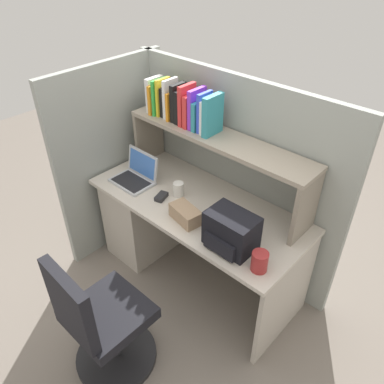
% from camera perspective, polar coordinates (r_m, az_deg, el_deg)
% --- Properties ---
extents(ground_plane, '(8.00, 8.00, 0.00)m').
position_cam_1_polar(ground_plane, '(3.18, 0.63, -12.15)').
color(ground_plane, slate).
extents(desk, '(1.60, 0.70, 0.73)m').
position_cam_1_polar(desk, '(3.10, -4.67, -3.44)').
color(desk, beige).
rests_on(desk, ground_plane).
extents(cubicle_partition_rear, '(1.84, 0.05, 1.55)m').
position_cam_1_polar(cubicle_partition_rear, '(2.90, 5.79, 2.44)').
color(cubicle_partition_rear, '#939991').
rests_on(cubicle_partition_rear, ground_plane).
extents(cubicle_partition_left, '(0.05, 1.06, 1.55)m').
position_cam_1_polar(cubicle_partition_left, '(3.17, -11.41, 5.01)').
color(cubicle_partition_left, '#939991').
rests_on(cubicle_partition_left, ground_plane).
extents(overhead_hutch, '(1.44, 0.28, 0.45)m').
position_cam_1_polar(overhead_hutch, '(2.61, 3.75, 6.49)').
color(overhead_hutch, gray).
rests_on(overhead_hutch, desk).
extents(reference_books_on_shelf, '(0.60, 0.19, 0.28)m').
position_cam_1_polar(reference_books_on_shelf, '(2.70, -1.30, 12.79)').
color(reference_books_on_shelf, white).
rests_on(reference_books_on_shelf, overhead_hutch).
extents(laptop, '(0.31, 0.25, 0.22)m').
position_cam_1_polar(laptop, '(2.91, -8.37, 2.48)').
color(laptop, '#B7BABF').
rests_on(laptop, desk).
extents(backpack, '(0.30, 0.23, 0.23)m').
position_cam_1_polar(backpack, '(2.29, 5.80, -5.89)').
color(backpack, black).
rests_on(backpack, desk).
extents(computer_mouse, '(0.09, 0.12, 0.03)m').
position_cam_1_polar(computer_mouse, '(2.72, -4.60, -0.69)').
color(computer_mouse, '#262628').
rests_on(computer_mouse, desk).
extents(paper_cup, '(0.08, 0.08, 0.10)m').
position_cam_1_polar(paper_cup, '(2.73, -2.03, 0.42)').
color(paper_cup, white).
rests_on(paper_cup, desk).
extents(tissue_box, '(0.24, 0.16, 0.10)m').
position_cam_1_polar(tissue_box, '(2.50, -0.98, -3.33)').
color(tissue_box, '#9E7F60').
rests_on(tissue_box, desk).
extents(snack_canister, '(0.10, 0.10, 0.12)m').
position_cam_1_polar(snack_canister, '(2.21, 10.04, -10.16)').
color(snack_canister, maroon).
rests_on(snack_canister, desk).
extents(office_chair, '(0.52, 0.52, 0.93)m').
position_cam_1_polar(office_chair, '(2.45, -13.30, -18.82)').
color(office_chair, black).
rests_on(office_chair, ground_plane).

